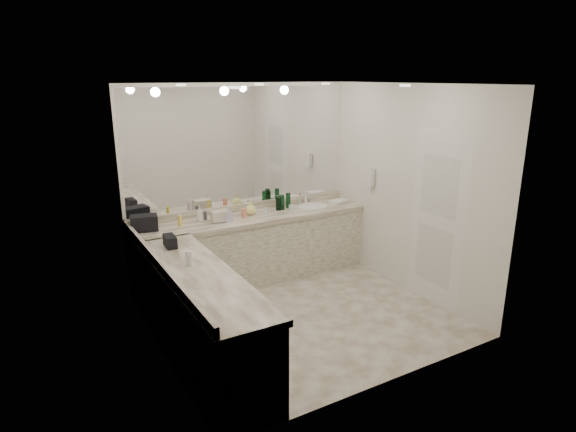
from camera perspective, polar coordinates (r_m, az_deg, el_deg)
floor at (r=5.74m, az=1.33°, el=-11.58°), size 3.20×3.20×0.00m
ceiling at (r=5.07m, az=1.52°, el=15.37°), size 3.20×3.20×0.00m
wall_back at (r=6.55m, az=-5.42°, el=4.04°), size 3.20×0.02×2.60m
wall_left at (r=4.66m, az=-15.65°, el=-1.55°), size 0.02×3.00×2.60m
wall_right at (r=6.22m, az=14.15°, el=2.95°), size 0.02×3.00×2.60m
vanity_back_base at (r=6.53m, az=-4.11°, el=-4.01°), size 3.20×0.60×0.84m
vanity_back_top at (r=6.38m, az=-4.15°, el=-0.24°), size 3.20×0.64×0.06m
vanity_left_base at (r=4.81m, az=-10.38°, el=-12.02°), size 0.60×2.40×0.84m
vanity_left_top at (r=4.62m, az=-10.54°, el=-7.07°), size 0.64×2.42×0.06m
backsplash_back at (r=6.61m, az=-5.26°, el=1.04°), size 3.20×0.04×0.10m
backsplash_left at (r=4.78m, az=-15.10°, el=-5.51°), size 0.04×3.00×0.10m
mirror_back at (r=6.45m, az=-5.48°, el=8.14°), size 3.12×0.01×1.55m
mirror_left at (r=4.55m, az=-15.95°, el=4.18°), size 0.01×2.92×1.55m
sink at (r=6.83m, az=2.99°, el=1.11°), size 0.44×0.44×0.03m
faucet at (r=6.98m, az=2.07°, el=2.09°), size 0.24×0.16×0.14m
wall_phone at (r=6.68m, az=9.77°, el=4.56°), size 0.06×0.10×0.24m
door at (r=5.93m, az=17.21°, el=-0.42°), size 0.02×0.82×2.10m
black_toiletry_bag at (r=5.98m, az=-16.68°, el=-0.86°), size 0.35×0.25×0.18m
black_bag_spill at (r=5.35m, az=-13.80°, el=-2.89°), size 0.12×0.24×0.13m
cream_cosmetic_case at (r=6.15m, az=-8.04°, el=-0.07°), size 0.24×0.15×0.13m
hand_towel at (r=7.04m, az=6.06°, el=1.72°), size 0.29×0.23×0.04m
lotion_left at (r=4.79m, az=-11.70°, el=-4.91°), size 0.07×0.07×0.15m
soap_bottle_a at (r=6.18m, az=-10.45°, el=0.27°), size 0.10×0.10×0.21m
soap_bottle_b at (r=6.13m, az=-7.01°, el=0.15°), size 0.09×0.10×0.18m
soap_bottle_c at (r=6.42m, az=-4.48°, el=0.99°), size 0.18×0.18×0.19m
green_bottle_0 at (r=6.74m, az=0.02°, el=1.86°), size 0.07×0.07×0.21m
green_bottle_1 at (r=6.62m, az=-1.14°, el=1.48°), size 0.07×0.07×0.18m
green_bottle_2 at (r=6.68m, az=-1.16°, el=1.65°), size 0.07×0.07×0.19m
green_bottle_3 at (r=6.63m, az=-0.70°, el=1.63°), size 0.07×0.07×0.21m
amenity_bottle_0 at (r=6.48m, az=-2.68°, el=0.66°), size 0.05×0.05×0.07m
amenity_bottle_1 at (r=6.28m, az=-5.25°, el=0.34°), size 0.06×0.06×0.12m
amenity_bottle_2 at (r=6.66m, az=0.34°, el=1.05°), size 0.06×0.06×0.06m
amenity_bottle_3 at (r=6.05m, az=-12.67°, el=-0.57°), size 0.05×0.05×0.13m
amenity_bottle_4 at (r=6.26m, az=-9.78°, el=0.04°), size 0.04×0.04×0.11m
amenity_bottle_5 at (r=6.23m, az=-7.67°, el=0.24°), size 0.04×0.04×0.15m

